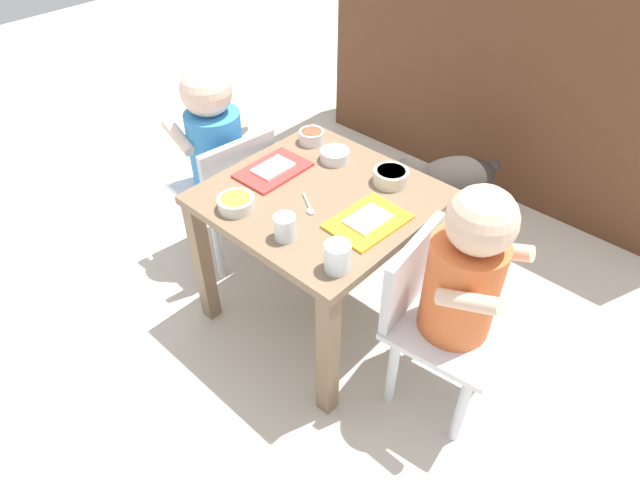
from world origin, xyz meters
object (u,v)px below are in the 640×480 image
Objects in this scene: food_tray_right at (368,221)px; cereal_bowl_left_side at (312,136)px; dining_table at (320,218)px; dog at (445,180)px; veggie_bowl_near at (236,203)px; water_cup_right at (337,258)px; spoon_by_left_tray at (308,206)px; food_tray_left at (273,170)px; cereal_bowl_right_side at (335,155)px; water_cup_left at (285,229)px; seated_child_right at (460,280)px; seated_child_left at (217,146)px; veggie_bowl_far at (391,176)px.

cereal_bowl_left_side reaches higher than food_tray_right.
dining_table is 0.68m from dog.
water_cup_right is at bearing 1.17° from veggie_bowl_near.
spoon_by_left_tray is (-0.01, -0.72, 0.27)m from dog.
dog is 1.92× the size of food_tray_left.
water_cup_right is 0.85× the size of cereal_bowl_right_side.
water_cup_left is at bearing -67.51° from cereal_bowl_right_side.
dining_table is 1.43× the size of dog.
seated_child_right is 7.34× the size of veggie_bowl_near.
water_cup_left is at bearing -70.77° from spoon_by_left_tray.
cereal_bowl_left_side is (-0.03, 0.19, 0.01)m from food_tray_left.
water_cup_left is (0.06, -0.19, 0.11)m from dining_table.
food_tray_left is 2.40× the size of cereal_bowl_right_side.
seated_child_left reaches higher than dining_table.
food_tray_left and food_tray_right have the same top height.
veggie_bowl_near reaches higher than dog.
seated_child_right is at bearing 8.19° from spoon_by_left_tray.
dining_table is 2.70× the size of food_tray_right.
veggie_bowl_near is (0.06, -0.19, 0.01)m from food_tray_left.
cereal_bowl_right_side is (0.36, 0.16, 0.05)m from seated_child_left.
spoon_by_left_tray is at bearing -65.65° from cereal_bowl_right_side.
dog is (0.48, 0.65, -0.24)m from seated_child_left.
seated_child_right is at bearing -0.01° from seated_child_left.
water_cup_left is at bearing -20.66° from seated_child_left.
veggie_bowl_near is 0.36m from cereal_bowl_right_side.
food_tray_left is 0.20m from cereal_bowl_left_side.
cereal_bowl_left_side is at bearing 138.05° from dining_table.
food_tray_left reaches higher than dining_table.
cereal_bowl_left_side reaches higher than veggie_bowl_near.
seated_child_left is at bearing -142.33° from cereal_bowl_left_side.
seated_child_left is at bearing 149.20° from veggie_bowl_near.
food_tray_left is (-0.18, -0.01, 0.09)m from dining_table.
seated_child_left reaches higher than cereal_bowl_left_side.
veggie_bowl_far reaches higher than cereal_bowl_right_side.
dog is 5.11× the size of cereal_bowl_left_side.
food_tray_right is (0.62, -0.01, 0.03)m from seated_child_left.
seated_child_right is at bearing -16.45° from cereal_bowl_right_side.
water_cup_left reaches higher than cereal_bowl_left_side.
spoon_by_left_tray is at bearing -48.29° from cereal_bowl_left_side.
cereal_bowl_left_side is (-0.44, 0.38, -0.01)m from water_cup_right.
food_tray_right is at bearing -70.04° from veggie_bowl_far.
seated_child_right is 0.28m from food_tray_right.
seated_child_left is 10.96× the size of water_cup_left.
food_tray_left is 2.66× the size of cereal_bowl_left_side.
dining_table is at bearing 3.05° from food_tray_left.
water_cup_right is at bearing -139.11° from seated_child_right.
food_tray_right is at bearing -32.49° from cereal_bowl_right_side.
water_cup_right reaches higher than veggie_bowl_far.
veggie_bowl_near is at bearing -178.57° from water_cup_left.
veggie_bowl_near is at bearing -147.34° from food_tray_right.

